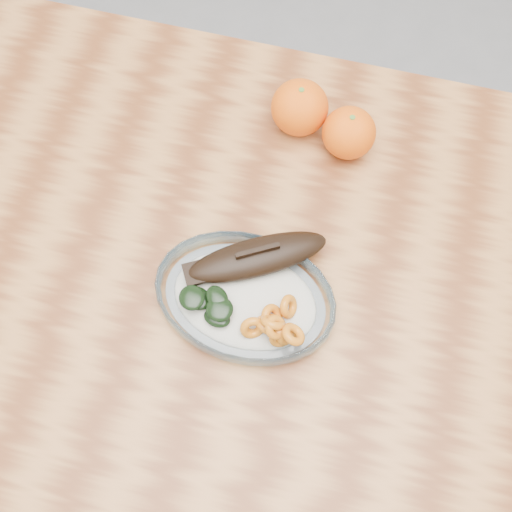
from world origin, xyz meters
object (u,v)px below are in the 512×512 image
object	(u,v)px
plated_meal	(246,295)
orange_right	(349,133)
orange_left	(300,108)
dining_table	(231,294)

from	to	relation	value
plated_meal	orange_right	distance (m)	0.29
orange_left	plated_meal	bearing A→B (deg)	-91.11
dining_table	orange_left	world-z (taller)	orange_left
dining_table	orange_right	distance (m)	0.30
dining_table	orange_left	distance (m)	0.30
plated_meal	orange_left	distance (m)	0.30
dining_table	plated_meal	bearing A→B (deg)	-47.04
plated_meal	orange_left	bearing A→B (deg)	92.47
dining_table	plated_meal	size ratio (longest dim) A/B	2.55
dining_table	orange_left	size ratio (longest dim) A/B	14.07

